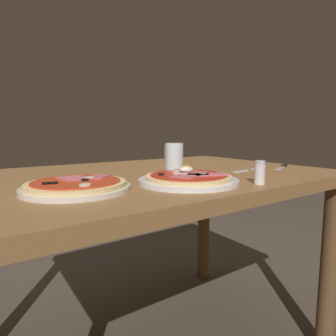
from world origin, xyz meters
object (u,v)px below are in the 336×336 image
Objects in this scene: knife at (282,167)px; salt_shaker at (260,173)px; water_glass_far at (174,160)px; pizza_across_left at (77,186)px; water_glass_near at (172,155)px; fork at (245,171)px; dining_table at (153,202)px; pizza_foreground at (188,179)px.

salt_shaker is (-0.39, -0.19, 0.03)m from knife.
pizza_across_left is at bearing -161.96° from water_glass_far.
salt_shaker is at bearing -24.60° from pizza_across_left.
water_glass_near is 0.32m from water_glass_far.
fork is at bearing -30.35° from water_glass_far.
water_glass_near reaches higher than dining_table.
pizza_across_left is at bearing 155.40° from salt_shaker.
water_glass_far is 1.59× the size of salt_shaker.
pizza_across_left is 0.84m from knife.
knife is at bearing -19.12° from dining_table.
water_glass_far is (0.10, 0.20, 0.03)m from pizza_foreground.
salt_shaker is at bearing -154.45° from knife.
pizza_foreground is 0.34m from fork.
knife is (0.84, -0.02, -0.01)m from pizza_across_left.
dining_table is at bearing 83.62° from pizza_foreground.
water_glass_far is at bearing 99.19° from salt_shaker.
water_glass_far is at bearing 64.50° from pizza_foreground.
water_glass_near is (0.57, 0.39, 0.02)m from pizza_across_left.
water_glass_far reaches higher than pizza_foreground.
dining_table is at bearing -136.91° from water_glass_near.
fork is 0.22m from knife.
pizza_across_left is at bearing -153.56° from dining_table.
knife is (0.22, -0.01, 0.00)m from fork.
salt_shaker is at bearing -131.63° from fork.
salt_shaker is (-0.12, -0.60, -0.00)m from water_glass_near.
pizza_foreground is 0.55m from knife.
water_glass_far is 0.27m from fork.
pizza_across_left is 0.50m from salt_shaker.
salt_shaker reaches higher than pizza_foreground.
knife reaches higher than dining_table.
pizza_foreground is 1.82× the size of fork.
pizza_foreground is at bearing 139.28° from salt_shaker.
pizza_foreground is 1.56× the size of knife.
dining_table is 0.37m from water_glass_near.
fork is at bearing -82.41° from water_glass_near.
water_glass_near reaches higher than salt_shaker.
dining_table is 0.17m from water_glass_far.
fork is (0.23, -0.14, -0.04)m from water_glass_far.
pizza_across_left reaches higher than knife.
water_glass_near is at bearing 34.50° from pizza_across_left.
pizza_across_left reaches higher than dining_table.
fork is at bearing 11.83° from pizza_foreground.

